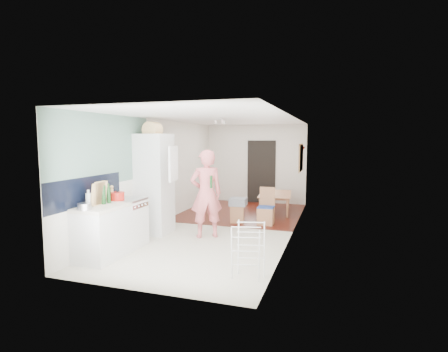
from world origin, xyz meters
The scene contains 32 objects.
room_shell centered at (0.00, 0.00, 1.25)m, with size 3.20×7.00×2.50m, color silver, non-canonical shape.
floor centered at (0.00, 0.00, 0.00)m, with size 3.20×7.00×0.01m, color beige.
wood_floor_overlay centered at (0.00, 1.85, 0.01)m, with size 3.20×3.30×0.01m, color #521B13.
sage_wall_panel centered at (-1.59, -2.00, 1.85)m, with size 0.02×3.00×1.30m, color slate.
tile_splashback centered at (-1.59, -2.55, 1.15)m, with size 0.02×1.90×0.50m, color black.
doorway_recess centered at (0.20, 3.48, 1.00)m, with size 0.90×0.04×2.00m, color black.
base_cabinet centered at (-1.30, -2.55, 0.43)m, with size 0.60×0.90×0.86m, color silver.
worktop centered at (-1.30, -2.55, 0.89)m, with size 0.62×0.92×0.06m, color beige.
range_cooker centered at (-1.30, -1.80, 0.44)m, with size 0.60×0.60×0.88m, color silver.
cooker_top centered at (-1.30, -1.80, 0.90)m, with size 0.60×0.60×0.04m, color #B1B1B3.
fridge_housing centered at (-1.27, -0.78, 1.07)m, with size 0.66×0.66×2.15m, color silver.
fridge_door centered at (-0.66, -1.08, 1.55)m, with size 0.56×0.04×0.70m, color silver.
fridge_interior centered at (-0.96, -0.78, 1.55)m, with size 0.02×0.52×0.66m, color white.
pinboard centered at (1.58, 1.90, 1.55)m, with size 0.03×0.90×0.70m, color tan.
pinboard_frame centered at (1.57, 1.90, 1.55)m, with size 0.01×0.94×0.74m, color #A86F4C.
wall_sconce centered at (1.54, 2.55, 1.75)m, with size 0.18×0.18×0.16m, color maroon.
person centered at (-0.08, -0.76, 1.08)m, with size 0.79×0.52×2.16m, color #D66669.
dining_table centered at (0.91, 2.12, 0.23)m, with size 1.30×0.73×0.46m, color #A86F4C.
dining_chair centered at (0.91, 0.66, 0.44)m, with size 0.37×0.37×0.89m, color #A86F4C, non-canonical shape.
stool centered at (0.19, 0.66, 0.21)m, with size 0.32×0.32×0.43m, color #A86F4C, non-canonical shape.
grey_drape centered at (0.22, 0.67, 0.52)m, with size 0.40×0.40×0.18m, color slate.
drying_rack centered at (1.28, -2.61, 0.41)m, with size 0.42×0.38×0.82m, color silver, non-canonical shape.
bread_bin centered at (-1.26, -0.83, 2.24)m, with size 0.35×0.33×0.18m, color #DCBB78, non-canonical shape.
red_casserole centered at (-1.34, -2.01, 0.99)m, with size 0.26×0.26×0.15m, color red.
steel_pan centered at (-1.32, -2.93, 0.97)m, with size 0.22×0.22×0.11m, color #B1B1B3.
held_bottle centered at (0.07, -0.87, 1.18)m, with size 0.05×0.05×0.25m, color #143D16.
bottle_a centered at (-1.35, -2.41, 1.08)m, with size 0.08×0.08×0.33m, color #143D16.
bottle_b centered at (-1.32, -2.30, 1.06)m, with size 0.06×0.06×0.28m, color #143D16.
bottle_c centered at (-1.42, -2.70, 1.04)m, with size 0.09×0.09×0.23m, color silver.
pepper_mill_front centered at (-1.44, -2.16, 1.03)m, with size 0.06×0.06×0.23m, color #DCBB78.
pepper_mill_back centered at (-1.46, -2.02, 1.03)m, with size 0.06×0.06×0.21m, color #DCBB78.
chopping_boards centered at (-1.35, -2.53, 1.13)m, with size 0.04×0.30×0.41m, color #DCBB78, non-canonical shape.
Camera 1 is at (2.46, -7.44, 2.03)m, focal length 28.00 mm.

